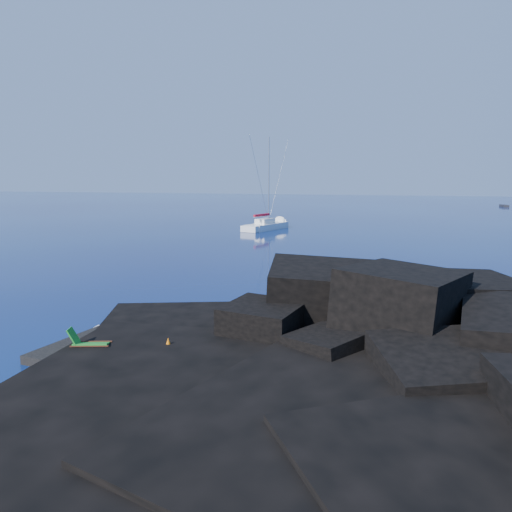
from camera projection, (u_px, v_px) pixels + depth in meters
The scene contains 10 objects.
ground at pixel (58, 347), 20.74m from camera, with size 400.00×400.00×0.00m, color #030335.
headland at pixel (385, 358), 19.53m from camera, with size 24.00×24.00×3.60m, color black, non-canonical shape.
beach at pixel (160, 355), 19.82m from camera, with size 8.50×6.00×0.70m, color black.
surf_foam at pixel (216, 325), 23.88m from camera, with size 10.00×8.00×0.06m, color white, non-canonical shape.
sailboat at pixel (267, 230), 68.59m from camera, with size 2.52×12.04×12.62m, color white, non-canonical shape.
deck_chair at pixel (91, 339), 19.13m from camera, with size 1.50×0.66×1.03m, color #1C8026, non-canonical shape.
towel at pixel (191, 342), 20.31m from camera, with size 1.98×0.94×0.05m, color white.
sunbather at pixel (191, 338), 20.29m from camera, with size 1.73×0.42×0.23m, color tan, non-canonical shape.
marker_cone at pixel (168, 344), 19.27m from camera, with size 0.35×0.35×0.53m, color orange.
distant_boat_a at pixel (504, 207), 123.67m from camera, with size 1.23×3.94×0.53m, color black.
Camera 1 is at (14.07, -16.32, 6.96)m, focal length 35.00 mm.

